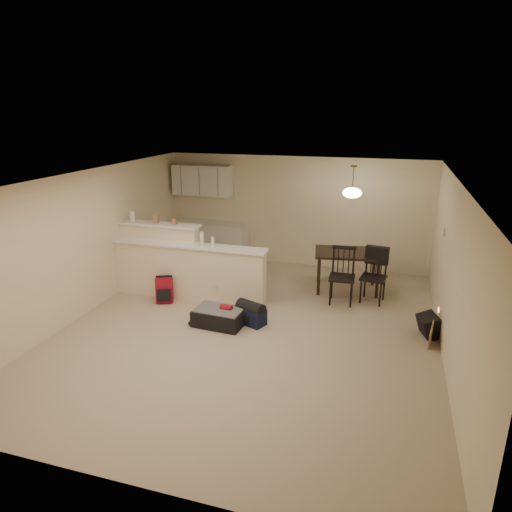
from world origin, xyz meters
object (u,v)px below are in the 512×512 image
at_px(dining_chair_far, 373,276).
at_px(suitcase, 219,317).
at_px(dining_table, 348,257).
at_px(navy_duffel, 251,316).
at_px(red_backpack, 164,290).
at_px(black_daypack, 430,326).
at_px(dining_chair_near, 342,276).
at_px(pendant_lamp, 352,192).

height_order(dining_chair_far, suitcase, dining_chair_far).
bearing_deg(dining_table, navy_duffel, -134.07).
bearing_deg(red_backpack, black_daypack, -23.43).
height_order(dining_table, dining_chair_near, dining_chair_near).
bearing_deg(navy_duffel, dining_chair_near, 66.47).
height_order(dining_table, black_daypack, dining_table).
bearing_deg(dining_chair_near, dining_chair_far, 18.31).
bearing_deg(dining_chair_far, suitcase, -135.22).
bearing_deg(navy_duffel, suitcase, -135.23).
relative_size(dining_chair_near, dining_chair_far, 1.04).
bearing_deg(pendant_lamp, navy_duffel, -124.99).
relative_size(dining_table, suitcase, 1.71).
relative_size(dining_chair_far, red_backpack, 2.16).
distance_m(navy_duffel, black_daypack, 2.92).
bearing_deg(dining_chair_far, navy_duffel, -132.34).
bearing_deg(dining_chair_far, red_backpack, -154.29).
distance_m(red_backpack, navy_duffel, 1.89).
distance_m(dining_table, dining_chair_far, 0.73).
bearing_deg(suitcase, dining_chair_far, 40.02).
bearing_deg(pendant_lamp, red_backpack, -153.89).
xyz_separation_m(dining_chair_near, suitcase, (-1.87, -1.53, -0.39)).
height_order(dining_table, red_backpack, dining_table).
xyz_separation_m(pendant_lamp, navy_duffel, (-1.40, -2.00, -1.85)).
height_order(dining_chair_near, navy_duffel, dining_chair_near).
height_order(dining_table, dining_chair_far, dining_chair_far).
xyz_separation_m(suitcase, black_daypack, (3.39, 0.62, 0.03)).
height_order(dining_chair_far, black_daypack, dining_chair_far).
distance_m(pendant_lamp, dining_chair_near, 1.61).
relative_size(dining_chair_near, red_backpack, 2.25).
relative_size(dining_chair_near, suitcase, 1.29).
bearing_deg(dining_chair_far, dining_table, 148.23).
bearing_deg(dining_chair_far, pendant_lamp, 148.23).
bearing_deg(suitcase, dining_chair_near, 43.60).
relative_size(dining_chair_near, black_daypack, 2.74).
xyz_separation_m(suitcase, red_backpack, (-1.34, 0.62, 0.10)).
distance_m(dining_chair_near, dining_chair_far, 0.60).
xyz_separation_m(dining_chair_far, red_backpack, (-3.77, -1.13, -0.27)).
height_order(dining_chair_near, red_backpack, dining_chair_near).
xyz_separation_m(dining_table, pendant_lamp, (0.00, -0.00, 1.28)).
relative_size(dining_table, red_backpack, 2.97).
xyz_separation_m(pendant_lamp, red_backpack, (-3.24, -1.59, -1.75)).
height_order(red_backpack, black_daypack, red_backpack).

